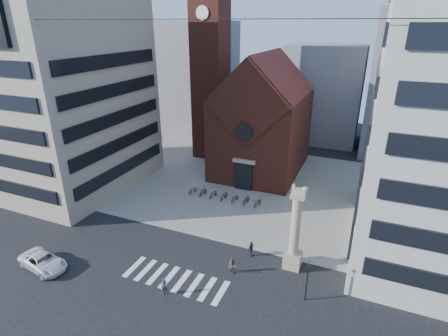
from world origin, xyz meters
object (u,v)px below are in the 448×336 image
at_px(pedestrian_0, 164,287).
at_px(pedestrian_1, 232,266).
at_px(white_car, 43,262).
at_px(scooter_0, 193,190).
at_px(lion_column, 295,236).
at_px(traffic_light, 307,278).
at_px(pedestrian_2, 251,249).

xyz_separation_m(pedestrian_0, pedestrian_1, (4.36, 4.78, 0.03)).
height_order(white_car, scooter_0, white_car).
height_order(pedestrian_1, scooter_0, pedestrian_1).
distance_m(lion_column, traffic_light, 4.62).
bearing_deg(lion_column, white_car, -156.61).
distance_m(pedestrian_0, pedestrian_1, 6.47).
relative_size(traffic_light, pedestrian_2, 2.59).
relative_size(lion_column, pedestrian_0, 5.51).
xyz_separation_m(pedestrian_1, pedestrian_2, (0.79, 3.20, 0.02)).
xyz_separation_m(lion_column, pedestrian_1, (-4.98, -3.20, -2.64)).
distance_m(pedestrian_1, scooter_0, 17.14).
xyz_separation_m(white_car, pedestrian_0, (12.54, 1.49, 0.07)).
bearing_deg(traffic_light, pedestrian_0, -160.66).
distance_m(white_car, pedestrian_1, 18.03).
height_order(traffic_light, pedestrian_0, traffic_light).
xyz_separation_m(lion_column, scooter_0, (-15.94, 9.98, -2.90)).
bearing_deg(pedestrian_0, traffic_light, -16.53).
bearing_deg(pedestrian_2, pedestrian_1, -179.08).
distance_m(lion_column, pedestrian_1, 6.48).
relative_size(pedestrian_1, pedestrian_2, 0.98).
xyz_separation_m(lion_column, white_car, (-21.89, -9.47, -2.74)).
relative_size(pedestrian_2, scooter_0, 0.86).
distance_m(traffic_light, scooter_0, 22.81).
bearing_deg(lion_column, pedestrian_2, 180.00).
xyz_separation_m(white_car, pedestrian_2, (17.69, 9.47, 0.11)).
bearing_deg(pedestrian_0, pedestrian_1, 11.75).
height_order(traffic_light, scooter_0, traffic_light).
relative_size(pedestrian_0, pedestrian_1, 0.97).
xyz_separation_m(lion_column, pedestrian_2, (-4.20, 0.00, -2.63)).
height_order(pedestrian_0, pedestrian_1, pedestrian_1).
bearing_deg(white_car, traffic_light, -68.00).
relative_size(traffic_light, pedestrian_1, 2.64).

